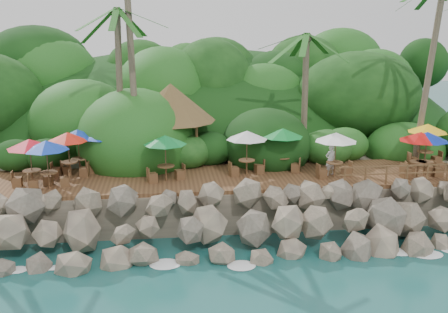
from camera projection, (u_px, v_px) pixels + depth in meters
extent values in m
plane|color=#19514F|center=(240.00, 265.00, 22.90)|extent=(140.00, 140.00, 0.00)
cube|color=gray|center=(208.00, 154.00, 38.04)|extent=(32.00, 25.20, 2.10)
ellipsoid|color=#143811|center=(201.00, 145.00, 45.52)|extent=(44.80, 28.00, 15.40)
cube|color=brown|center=(224.00, 178.00, 28.13)|extent=(26.00, 5.00, 0.20)
ellipsoid|color=white|center=(29.00, 273.00, 22.18)|extent=(1.20, 0.80, 0.06)
ellipsoid|color=white|center=(101.00, 269.00, 22.52)|extent=(1.20, 0.80, 0.06)
ellipsoid|color=white|center=(171.00, 265.00, 22.85)|extent=(1.20, 0.80, 0.06)
ellipsoid|color=white|center=(239.00, 262.00, 23.19)|extent=(1.20, 0.80, 0.06)
ellipsoid|color=white|center=(305.00, 258.00, 23.52)|extent=(1.20, 0.80, 0.06)
ellipsoid|color=white|center=(369.00, 255.00, 23.86)|extent=(1.20, 0.80, 0.06)
ellipsoid|color=white|center=(431.00, 252.00, 24.19)|extent=(1.20, 0.80, 0.06)
cylinder|color=brown|center=(130.00, 42.00, 28.63)|extent=(0.88, 3.06, 13.78)
cylinder|color=brown|center=(120.00, 89.00, 29.51)|extent=(0.64, 0.65, 8.73)
ellipsoid|color=#23601E|center=(116.00, 9.00, 28.43)|extent=(6.00, 6.00, 2.40)
cylinder|color=brown|center=(305.00, 98.00, 30.89)|extent=(0.59, 0.61, 7.36)
ellipsoid|color=#23601E|center=(307.00, 35.00, 29.98)|extent=(6.00, 6.00, 2.40)
cylinder|color=brown|center=(429.00, 72.00, 30.28)|extent=(1.86, 1.59, 10.41)
cylinder|color=brown|center=(147.00, 146.00, 29.65)|extent=(0.16, 0.16, 2.40)
cylinder|color=brown|center=(197.00, 145.00, 29.96)|extent=(0.16, 0.16, 2.40)
cylinder|color=brown|center=(149.00, 136.00, 32.35)|extent=(0.16, 0.16, 2.40)
cylinder|color=brown|center=(194.00, 135.00, 32.66)|extent=(0.16, 0.16, 2.40)
cone|color=brown|center=(171.00, 102.00, 30.58)|extent=(5.26, 5.26, 2.20)
cylinder|color=brown|center=(70.00, 169.00, 27.99)|extent=(0.09, 0.09, 0.79)
cylinder|color=brown|center=(70.00, 162.00, 27.89)|extent=(0.90, 0.90, 0.05)
cylinder|color=brown|center=(69.00, 155.00, 27.79)|extent=(0.05, 0.05, 2.35)
cone|color=red|center=(68.00, 137.00, 27.54)|extent=(2.24, 2.24, 0.48)
cube|color=brown|center=(56.00, 172.00, 27.99)|extent=(0.48, 0.48, 0.49)
cube|color=brown|center=(84.00, 172.00, 28.05)|extent=(0.48, 0.48, 0.49)
cylinder|color=brown|center=(418.00, 169.00, 28.04)|extent=(0.09, 0.09, 0.79)
cylinder|color=brown|center=(418.00, 162.00, 27.94)|extent=(0.90, 0.90, 0.05)
cylinder|color=brown|center=(419.00, 155.00, 27.84)|extent=(0.05, 0.05, 2.35)
cone|color=red|center=(421.00, 136.00, 27.59)|extent=(2.24, 2.24, 0.48)
cube|color=brown|center=(406.00, 173.00, 27.85)|extent=(0.53, 0.53, 0.49)
cube|color=brown|center=(429.00, 171.00, 28.29)|extent=(0.53, 0.53, 0.49)
cylinder|color=brown|center=(166.00, 173.00, 27.24)|extent=(0.09, 0.09, 0.79)
cylinder|color=brown|center=(166.00, 166.00, 27.14)|extent=(0.90, 0.90, 0.05)
cylinder|color=brown|center=(166.00, 159.00, 27.05)|extent=(0.05, 0.05, 2.35)
cone|color=#0D772F|center=(165.00, 140.00, 26.79)|extent=(2.24, 2.24, 0.48)
cube|color=brown|center=(152.00, 178.00, 26.97)|extent=(0.56, 0.56, 0.49)
cube|color=brown|center=(180.00, 174.00, 27.58)|extent=(0.56, 0.56, 0.49)
cylinder|color=brown|center=(33.00, 178.00, 26.37)|extent=(0.09, 0.09, 0.79)
cylinder|color=brown|center=(32.00, 171.00, 26.27)|extent=(0.90, 0.90, 0.05)
cylinder|color=brown|center=(31.00, 163.00, 26.18)|extent=(0.05, 0.05, 2.35)
cone|color=red|center=(29.00, 144.00, 25.93)|extent=(2.24, 2.24, 0.48)
cube|color=brown|center=(17.00, 182.00, 26.29)|extent=(0.47, 0.47, 0.49)
cube|color=brown|center=(48.00, 180.00, 26.53)|extent=(0.47, 0.47, 0.49)
cylinder|color=brown|center=(247.00, 167.00, 28.36)|extent=(0.09, 0.09, 0.79)
cylinder|color=brown|center=(247.00, 160.00, 28.26)|extent=(0.90, 0.90, 0.05)
cylinder|color=brown|center=(247.00, 154.00, 28.17)|extent=(0.05, 0.05, 2.35)
cone|color=silver|center=(247.00, 135.00, 27.91)|extent=(2.24, 2.24, 0.48)
cube|color=brown|center=(234.00, 171.00, 28.14)|extent=(0.54, 0.54, 0.49)
cube|color=brown|center=(259.00, 169.00, 28.65)|extent=(0.54, 0.54, 0.49)
cylinder|color=brown|center=(334.00, 170.00, 27.90)|extent=(0.09, 0.09, 0.79)
cylinder|color=brown|center=(335.00, 162.00, 27.80)|extent=(0.90, 0.90, 0.05)
cylinder|color=brown|center=(335.00, 156.00, 27.71)|extent=(0.05, 0.05, 2.35)
cone|color=white|center=(336.00, 137.00, 27.46)|extent=(2.24, 2.24, 0.48)
cube|color=brown|center=(322.00, 174.00, 27.72)|extent=(0.52, 0.52, 0.49)
cube|color=brown|center=(347.00, 171.00, 28.16)|extent=(0.52, 0.52, 0.49)
cylinder|color=brown|center=(49.00, 180.00, 26.06)|extent=(0.09, 0.09, 0.79)
cylinder|color=brown|center=(48.00, 172.00, 25.96)|extent=(0.90, 0.90, 0.05)
cylinder|color=brown|center=(48.00, 165.00, 25.87)|extent=(0.05, 0.05, 2.35)
cone|color=#0C2FA3|center=(46.00, 145.00, 25.62)|extent=(2.24, 2.24, 0.48)
cube|color=brown|center=(33.00, 184.00, 25.88)|extent=(0.53, 0.53, 0.49)
cube|color=brown|center=(65.00, 182.00, 26.32)|extent=(0.53, 0.53, 0.49)
cylinder|color=brown|center=(104.00, 165.00, 28.82)|extent=(0.09, 0.09, 0.79)
cylinder|color=brown|center=(104.00, 158.00, 28.72)|extent=(0.90, 0.90, 0.05)
cylinder|color=brown|center=(103.00, 151.00, 28.63)|extent=(0.05, 0.05, 2.35)
cone|color=#0D2EB0|center=(102.00, 133.00, 28.38)|extent=(2.24, 2.24, 0.48)
cube|color=brown|center=(90.00, 169.00, 28.62)|extent=(0.54, 0.54, 0.49)
cube|color=brown|center=(118.00, 166.00, 29.10)|extent=(0.54, 0.54, 0.49)
cylinder|color=brown|center=(424.00, 169.00, 28.05)|extent=(0.09, 0.09, 0.79)
cylinder|color=brown|center=(425.00, 162.00, 27.95)|extent=(0.90, 0.90, 0.05)
cylinder|color=brown|center=(425.00, 155.00, 27.85)|extent=(0.05, 0.05, 2.35)
cone|color=#0B2297|center=(427.00, 136.00, 27.60)|extent=(2.24, 2.24, 0.48)
cube|color=brown|center=(410.00, 172.00, 28.12)|extent=(0.52, 0.52, 0.49)
cube|color=brown|center=(438.00, 172.00, 28.05)|extent=(0.52, 0.52, 0.49)
cylinder|color=brown|center=(425.00, 158.00, 30.23)|extent=(0.09, 0.09, 0.79)
cylinder|color=brown|center=(425.00, 152.00, 30.13)|extent=(0.90, 0.90, 0.05)
cylinder|color=brown|center=(426.00, 145.00, 30.04)|extent=(0.05, 0.05, 2.35)
cone|color=yellow|center=(428.00, 128.00, 29.79)|extent=(2.24, 2.24, 0.48)
cube|color=brown|center=(412.00, 162.00, 30.15)|extent=(0.47, 0.47, 0.49)
cube|color=brown|center=(436.00, 160.00, 30.39)|extent=(0.47, 0.47, 0.49)
cylinder|color=brown|center=(282.00, 164.00, 28.98)|extent=(0.09, 0.09, 0.79)
cylinder|color=brown|center=(282.00, 157.00, 28.88)|extent=(0.90, 0.90, 0.05)
cylinder|color=brown|center=(283.00, 151.00, 28.79)|extent=(0.05, 0.05, 2.35)
cone|color=#0D7B2B|center=(283.00, 133.00, 28.54)|extent=(2.24, 2.24, 0.48)
cube|color=brown|center=(269.00, 166.00, 29.19)|extent=(0.58, 0.58, 0.49)
cube|color=brown|center=(296.00, 168.00, 28.85)|extent=(0.58, 0.58, 0.49)
cylinder|color=brown|center=(80.00, 166.00, 28.68)|extent=(0.09, 0.09, 0.79)
cylinder|color=brown|center=(79.00, 159.00, 28.58)|extent=(0.90, 0.90, 0.05)
cylinder|color=brown|center=(79.00, 152.00, 28.49)|extent=(0.05, 0.05, 2.35)
cone|color=#0B2B95|center=(78.00, 134.00, 28.23)|extent=(2.24, 2.24, 0.48)
cube|color=brown|center=(66.00, 170.00, 28.34)|extent=(0.59, 0.59, 0.49)
cube|color=brown|center=(93.00, 167.00, 29.09)|extent=(0.59, 0.59, 0.49)
cylinder|color=brown|center=(345.00, 176.00, 26.38)|extent=(0.10, 0.10, 1.00)
cylinder|color=brown|center=(366.00, 175.00, 26.50)|extent=(0.10, 0.10, 1.00)
cylinder|color=brown|center=(386.00, 175.00, 26.62)|extent=(0.10, 0.10, 1.00)
cylinder|color=brown|center=(407.00, 174.00, 26.74)|extent=(0.10, 0.10, 1.00)
cylinder|color=brown|center=(427.00, 173.00, 26.87)|extent=(0.10, 0.10, 1.00)
cylinder|color=brown|center=(448.00, 173.00, 26.99)|extent=(0.10, 0.10, 1.00)
cube|color=brown|center=(397.00, 166.00, 26.57)|extent=(6.10, 0.06, 0.06)
cube|color=brown|center=(397.00, 173.00, 26.67)|extent=(6.10, 0.06, 0.06)
imported|color=white|center=(330.00, 160.00, 28.13)|extent=(0.70, 0.56, 1.68)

